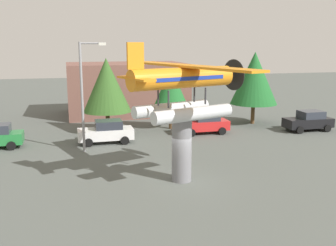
# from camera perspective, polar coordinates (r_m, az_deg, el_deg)

# --- Properties ---
(ground_plane) EXTENTS (140.00, 140.00, 0.00)m
(ground_plane) POSITION_cam_1_polar(r_m,az_deg,el_deg) (21.93, 2.00, -8.45)
(ground_plane) COLOR #515651
(display_pedestal) EXTENTS (1.10, 1.10, 3.59)m
(display_pedestal) POSITION_cam_1_polar(r_m,az_deg,el_deg) (21.38, 2.03, -3.93)
(display_pedestal) COLOR slate
(display_pedestal) RESTS_ON ground
(floatplane_monument) EXTENTS (7.20, 10.21, 4.00)m
(floatplane_monument) POSITION_cam_1_polar(r_m,az_deg,el_deg) (20.79, 2.40, 5.37)
(floatplane_monument) COLOR silver
(floatplane_monument) RESTS_ON display_pedestal
(car_mid_white) EXTENTS (4.20, 2.02, 1.76)m
(car_mid_white) POSITION_cam_1_polar(r_m,az_deg,el_deg) (30.10, -9.08, -1.28)
(car_mid_white) COLOR white
(car_mid_white) RESTS_ON ground
(car_far_red) EXTENTS (4.20, 2.02, 1.76)m
(car_far_red) POSITION_cam_1_polar(r_m,az_deg,el_deg) (33.02, 5.36, -0.04)
(car_far_red) COLOR red
(car_far_red) RESTS_ON ground
(car_distant_black) EXTENTS (4.20, 2.02, 1.76)m
(car_distant_black) POSITION_cam_1_polar(r_m,az_deg,el_deg) (36.10, 20.02, 0.31)
(car_distant_black) COLOR black
(car_distant_black) RESTS_ON ground
(streetlight_primary) EXTENTS (1.84, 0.28, 7.65)m
(streetlight_primary) POSITION_cam_1_polar(r_m,az_deg,el_deg) (27.39, -12.18, 4.93)
(streetlight_primary) COLOR gray
(streetlight_primary) RESTS_ON ground
(storefront_building) EXTENTS (12.41, 7.95, 5.48)m
(storefront_building) POSITION_cam_1_polar(r_m,az_deg,el_deg) (42.45, -6.18, 5.08)
(storefront_building) COLOR brown
(storefront_building) RESTS_ON ground
(tree_east) EXTENTS (4.11, 4.11, 6.36)m
(tree_east) POSITION_cam_1_polar(r_m,az_deg,el_deg) (33.37, -9.03, 5.53)
(tree_east) COLOR brown
(tree_east) RESTS_ON ground
(tree_center_back) EXTENTS (2.95, 2.95, 5.48)m
(tree_center_back) POSITION_cam_1_polar(r_m,az_deg,el_deg) (34.31, 0.43, 5.41)
(tree_center_back) COLOR brown
(tree_center_back) RESTS_ON ground
(tree_far_east) EXTENTS (4.39, 4.39, 6.80)m
(tree_far_east) POSITION_cam_1_polar(r_m,az_deg,el_deg) (37.37, 12.61, 6.47)
(tree_far_east) COLOR brown
(tree_far_east) RESTS_ON ground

